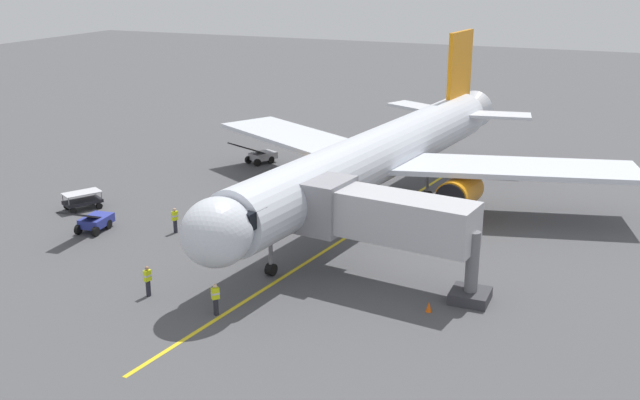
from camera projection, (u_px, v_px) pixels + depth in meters
ground_plane at (369, 204)px, 55.50m from camera, size 220.00×220.00×0.00m
apron_lead_in_line at (346, 237)px, 48.88m from camera, size 5.41×39.69×0.01m
airplane at (380, 156)px, 53.15m from camera, size 34.51×40.32×11.50m
jet_bridge at (376, 216)px, 41.37m from camera, size 11.52×4.22×5.40m
ground_crew_marshaller at (216, 299)px, 37.99m from camera, size 0.45×0.47×1.71m
ground_crew_wing_walker at (148, 281)px, 40.14m from camera, size 0.35×0.45×1.71m
ground_crew_loader at (175, 220)px, 49.50m from camera, size 0.34×0.45×1.71m
baggage_cart_near_nose at (83, 200)px, 54.26m from camera, size 2.50×2.95×1.27m
belt_loader_portside at (94, 221)px, 49.85m from camera, size 1.80×4.68×2.32m
belt_loader_starboard_side at (260, 155)px, 66.57m from camera, size 3.02×4.66×2.32m
safety_cone_nose_left at (429, 307)px, 38.50m from camera, size 0.32×0.32×0.55m
safety_cone_nose_right at (196, 227)px, 50.04m from camera, size 0.32×0.32×0.55m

